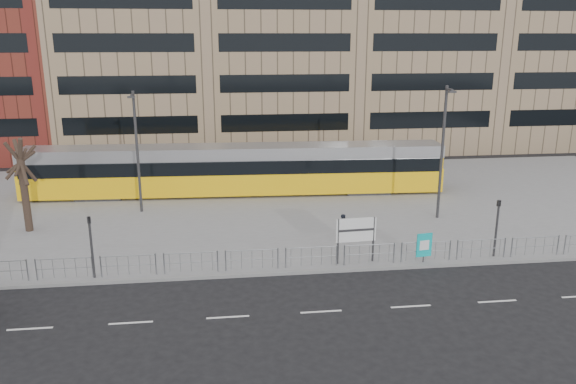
{
  "coord_description": "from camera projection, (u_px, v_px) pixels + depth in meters",
  "views": [
    {
      "loc": [
        -2.07,
        -25.51,
        11.52
      ],
      "look_at": [
        1.79,
        6.0,
        2.57
      ],
      "focal_mm": 35.0,
      "sensor_mm": 36.0,
      "label": 1
    }
  ],
  "objects": [
    {
      "name": "plaza",
      "position": [
        252.0,
        204.0,
        39.18
      ],
      "size": [
        64.0,
        24.0,
        0.15
      ],
      "primitive_type": "cube",
      "color": "gray",
      "rests_on": "ground"
    },
    {
      "name": "bare_tree",
      "position": [
        17.0,
        135.0,
        32.09
      ],
      "size": [
        4.79,
        4.79,
        8.01
      ],
      "color": "black",
      "rests_on": "plaza"
    },
    {
      "name": "ad_panel",
      "position": [
        424.0,
        245.0,
        28.78
      ],
      "size": [
        0.84,
        0.17,
        1.57
      ],
      "rotation": [
        0.0,
        0.0,
        0.13
      ],
      "color": "#2D2D30",
      "rests_on": "plaza"
    },
    {
      "name": "lamp_post_west",
      "position": [
        137.0,
        147.0,
        36.1
      ],
      "size": [
        0.45,
        1.04,
        7.94
      ],
      "color": "#2D2D30",
      "rests_on": "plaza"
    },
    {
      "name": "traffic_light_west",
      "position": [
        91.0,
        239.0,
        26.66
      ],
      "size": [
        0.23,
        0.25,
        3.1
      ],
      "rotation": [
        0.0,
        0.0,
        0.41
      ],
      "color": "#2D2D30",
      "rests_on": "plaza"
    },
    {
      "name": "station_sign",
      "position": [
        356.0,
        232.0,
        28.55
      ],
      "size": [
        2.09,
        0.21,
        2.4
      ],
      "rotation": [
        0.0,
        0.0,
        0.06
      ],
      "color": "#2D2D30",
      "rests_on": "plaza"
    },
    {
      "name": "kerb",
      "position": [
        267.0,
        274.0,
        27.76
      ],
      "size": [
        64.0,
        0.25,
        0.17
      ],
      "primitive_type": "cube",
      "color": "gray",
      "rests_on": "ground"
    },
    {
      "name": "pedestrian",
      "position": [
        344.0,
        227.0,
        31.92
      ],
      "size": [
        0.47,
        0.63,
        1.56
      ],
      "primitive_type": "imported",
      "rotation": [
        0.0,
        0.0,
        1.39
      ],
      "color": "black",
      "rests_on": "plaza"
    },
    {
      "name": "pedestrian_barrier",
      "position": [
        305.0,
        252.0,
        28.18
      ],
      "size": [
        32.07,
        0.07,
        1.1
      ],
      "color": "gray",
      "rests_on": "plaza"
    },
    {
      "name": "building_row",
      "position": [
        252.0,
        20.0,
        57.15
      ],
      "size": [
        70.4,
        18.4,
        31.2
      ],
      "color": "maroon",
      "rests_on": "ground"
    },
    {
      "name": "tram",
      "position": [
        236.0,
        170.0,
        41.1
      ],
      "size": [
        30.42,
        4.19,
        3.57
      ],
      "rotation": [
        0.0,
        0.0,
        -0.04
      ],
      "color": "yellow",
      "rests_on": "plaza"
    },
    {
      "name": "traffic_light_east",
      "position": [
        497.0,
        221.0,
        29.28
      ],
      "size": [
        0.22,
        0.24,
        3.1
      ],
      "rotation": [
        0.0,
        0.0,
        0.32
      ],
      "color": "#2D2D30",
      "rests_on": "plaza"
    },
    {
      "name": "road_markings",
      "position": [
        298.0,
        313.0,
        24.03
      ],
      "size": [
        62.0,
        0.12,
        0.01
      ],
      "primitive_type": "cube",
      "color": "white",
      "rests_on": "ground"
    },
    {
      "name": "ground",
      "position": [
        267.0,
        276.0,
        27.74
      ],
      "size": [
        120.0,
        120.0,
        0.0
      ],
      "primitive_type": "plane",
      "color": "black",
      "rests_on": "ground"
    },
    {
      "name": "lamp_post_east",
      "position": [
        443.0,
        148.0,
        34.8
      ],
      "size": [
        0.45,
        1.04,
        8.39
      ],
      "color": "#2D2D30",
      "rests_on": "plaza"
    }
  ]
}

